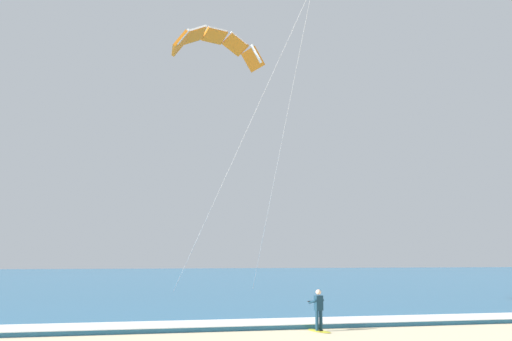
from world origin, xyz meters
TOP-DOWN VIEW (x-y plane):
  - sea at (0.00, 70.61)m, footprint 200.00×120.00m
  - surf_foam at (0.00, 11.61)m, footprint 200.00×2.33m
  - surfboard at (-3.90, 9.81)m, footprint 0.88×1.47m
  - kitesurfer at (-3.91, 9.83)m, footprint 0.64×0.63m
  - kite_primary at (-7.09, 19.12)m, footprint 6.10×10.30m

SIDE VIEW (x-z plane):
  - surfboard at x=-3.90m, z-range -0.02..0.07m
  - sea at x=0.00m, z-range 0.00..0.20m
  - surf_foam at x=0.00m, z-range 0.20..0.24m
  - kitesurfer at x=-3.91m, z-range 0.10..1.79m
  - kite_primary at x=-7.09m, z-range 8.12..23.96m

